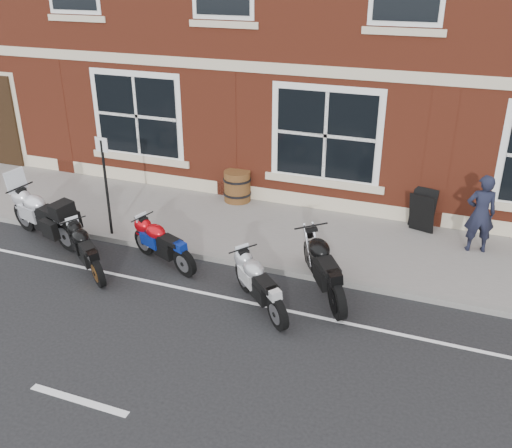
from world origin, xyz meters
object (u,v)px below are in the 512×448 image
object	(u,v)px
pedestrian_left	(481,214)
a_board_sign	(422,211)
moto_sport_red	(164,242)
moto_sport_black	(87,248)
barrel_planter	(237,186)
moto_touring_silver	(44,213)
parking_sign	(106,180)
moto_sport_silver	(261,282)
moto_naked_black	(326,265)

from	to	relation	value
pedestrian_left	a_board_sign	xyz separation A→B (m)	(-1.17, 0.61, -0.37)
moto_sport_red	pedestrian_left	bearing A→B (deg)	-42.48
moto_sport_black	barrel_planter	size ratio (longest dim) A/B	2.03
moto_sport_black	pedestrian_left	bearing A→B (deg)	-26.68
moto_touring_silver	pedestrian_left	xyz separation A→B (m)	(8.86, 2.56, 0.34)
a_board_sign	parking_sign	distance (m)	6.93
moto_touring_silver	a_board_sign	xyz separation A→B (m)	(7.69, 3.18, -0.03)
moto_sport_black	moto_sport_silver	xyz separation A→B (m)	(3.65, -0.01, 0.01)
moto_naked_black	parking_sign	world-z (taller)	parking_sign
moto_sport_red	parking_sign	distance (m)	1.98
moto_naked_black	parking_sign	bearing A→B (deg)	142.03
moto_touring_silver	moto_naked_black	bearing A→B (deg)	-72.29
moto_sport_silver	moto_naked_black	world-z (taller)	moto_naked_black
a_board_sign	barrel_planter	distance (m)	4.49
barrel_planter	pedestrian_left	bearing A→B (deg)	-7.18
a_board_sign	barrel_planter	size ratio (longest dim) A/B	1.20
pedestrian_left	barrel_planter	world-z (taller)	pedestrian_left
barrel_planter	moto_naked_black	bearing A→B (deg)	-46.36
moto_naked_black	a_board_sign	bearing A→B (deg)	34.52
moto_touring_silver	moto_naked_black	distance (m)	6.32
moto_touring_silver	barrel_planter	world-z (taller)	moto_touring_silver
parking_sign	moto_naked_black	bearing A→B (deg)	-0.10
moto_touring_silver	a_board_sign	size ratio (longest dim) A/B	2.40
moto_naked_black	pedestrian_left	world-z (taller)	pedestrian_left
moto_naked_black	barrel_planter	world-z (taller)	moto_naked_black
barrel_planter	a_board_sign	bearing A→B (deg)	-1.28
moto_sport_red	barrel_planter	bearing A→B (deg)	19.87
moto_sport_silver	a_board_sign	bearing A→B (deg)	14.08
a_board_sign	parking_sign	world-z (taller)	parking_sign
moto_sport_red	moto_sport_silver	size ratio (longest dim) A/B	1.20
pedestrian_left	barrel_planter	bearing A→B (deg)	-21.47
moto_sport_red	moto_sport_silver	distance (m)	2.52
moto_sport_black	moto_sport_red	bearing A→B (deg)	-20.44
moto_sport_black	moto_naked_black	distance (m)	4.66
moto_touring_silver	pedestrian_left	size ratio (longest dim) A/B	1.33
moto_naked_black	a_board_sign	xyz separation A→B (m)	(1.37, 3.17, 0.00)
pedestrian_left	parking_sign	xyz separation A→B (m)	(-7.53, -2.04, 0.43)
pedestrian_left	moto_sport_black	bearing A→B (deg)	11.33
barrel_planter	parking_sign	bearing A→B (deg)	-124.18
pedestrian_left	a_board_sign	size ratio (longest dim) A/B	1.80
pedestrian_left	parking_sign	world-z (taller)	parking_sign
moto_sport_silver	pedestrian_left	size ratio (longest dim) A/B	0.89
moto_sport_silver	moto_naked_black	distance (m)	1.28
moto_touring_silver	parking_sign	distance (m)	1.63
moto_sport_red	parking_sign	xyz separation A→B (m)	(-1.66, 0.60, 0.90)
pedestrian_left	a_board_sign	world-z (taller)	pedestrian_left
moto_touring_silver	moto_sport_black	bearing A→B (deg)	-98.38
moto_touring_silver	moto_naked_black	size ratio (longest dim) A/B	1.12
moto_sport_red	parking_sign	world-z (taller)	parking_sign
moto_sport_black	barrel_planter	world-z (taller)	barrel_planter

